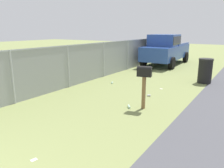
# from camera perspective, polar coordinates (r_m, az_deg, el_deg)

# --- Properties ---
(mailbox) EXTENTS (0.29, 0.47, 1.35)m
(mailbox) POSITION_cam_1_polar(r_m,az_deg,el_deg) (6.73, 8.38, 2.26)
(mailbox) COLOR brown
(mailbox) RESTS_ON ground
(pickup_truck) EXTENTS (5.42, 2.28, 2.09)m
(pickup_truck) POSITION_cam_1_polar(r_m,az_deg,el_deg) (15.88, 13.76, 8.85)
(pickup_truck) COLOR #284793
(pickup_truck) RESTS_ON ground
(trash_bin) EXTENTS (0.64, 0.64, 1.13)m
(trash_bin) POSITION_cam_1_polar(r_m,az_deg,el_deg) (10.97, 22.99, 3.18)
(trash_bin) COLOR black
(trash_bin) RESTS_ON ground
(fence_section) EXTENTS (18.14, 0.07, 1.79)m
(fence_section) POSITION_cam_1_polar(r_m,az_deg,el_deg) (12.50, 1.22, 7.31)
(fence_section) COLOR #9EA3A8
(fence_section) RESTS_ON ground
(litter_wrapper_by_mailbox) EXTENTS (0.13, 0.10, 0.01)m
(litter_wrapper_by_mailbox) POSITION_cam_1_polar(r_m,az_deg,el_deg) (4.66, -19.59, -18.00)
(litter_wrapper_by_mailbox) COLOR silver
(litter_wrapper_by_mailbox) RESTS_ON ground
(litter_bottle_midfield_b) EXTENTS (0.23, 0.15, 0.07)m
(litter_bottle_midfield_b) POSITION_cam_1_polar(r_m,az_deg,el_deg) (10.09, -0.00, 0.34)
(litter_bottle_midfield_b) COLOR #B2D8BF
(litter_bottle_midfield_b) RESTS_ON ground
(litter_bottle_far_scatter) EXTENTS (0.22, 0.19, 0.07)m
(litter_bottle_far_scatter) POSITION_cam_1_polar(r_m,az_deg,el_deg) (7.02, 4.44, -5.86)
(litter_bottle_far_scatter) COLOR #B2D8BF
(litter_bottle_far_scatter) RESTS_ON ground
(litter_wrapper_midfield_a) EXTENTS (0.09, 0.12, 0.01)m
(litter_wrapper_midfield_a) POSITION_cam_1_polar(r_m,az_deg,el_deg) (9.41, 12.65, -1.20)
(litter_wrapper_midfield_a) COLOR silver
(litter_wrapper_midfield_a) RESTS_ON ground
(litter_can_near_hydrant) EXTENTS (0.10, 0.14, 0.07)m
(litter_can_near_hydrant) POSITION_cam_1_polar(r_m,az_deg,el_deg) (8.28, 9.55, -2.93)
(litter_can_near_hydrant) COLOR silver
(litter_can_near_hydrant) RESTS_ON ground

